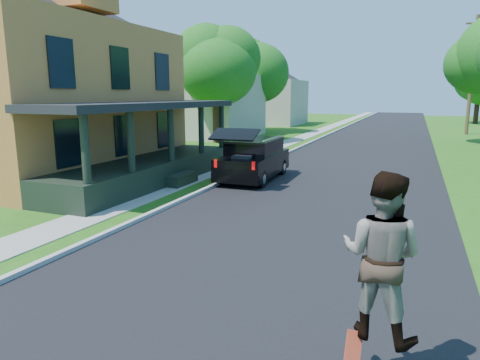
% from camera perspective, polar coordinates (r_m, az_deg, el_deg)
% --- Properties ---
extents(ground, '(140.00, 140.00, 0.00)m').
position_cam_1_polar(ground, '(9.14, 3.07, -10.54)').
color(ground, '#265A12').
rests_on(ground, ground).
extents(street, '(8.00, 120.00, 0.02)m').
position_cam_1_polar(street, '(28.37, 16.50, 3.97)').
color(street, black).
rests_on(street, ground).
extents(curb, '(0.15, 120.00, 0.12)m').
position_cam_1_polar(curb, '(29.04, 8.51, 4.47)').
color(curb, '#A6A6A1').
rests_on(curb, ground).
extents(sidewalk, '(1.30, 120.00, 0.03)m').
position_cam_1_polar(sidewalk, '(29.44, 5.57, 4.64)').
color(sidewalk, '#A0A198').
rests_on(sidewalk, ground).
extents(front_walk, '(6.50, 1.20, 0.03)m').
position_cam_1_polar(front_walk, '(18.93, -18.63, 0.37)').
color(front_walk, '#A0A198').
rests_on(front_walk, ground).
extents(main_house, '(15.56, 15.56, 10.10)m').
position_cam_1_polar(main_house, '(21.00, -26.60, 14.32)').
color(main_house, '#D36C3D').
rests_on(main_house, ground).
extents(neighbor_house_mid, '(12.78, 12.78, 8.30)m').
position_cam_1_polar(neighbor_house_mid, '(35.92, -4.83, 12.55)').
color(neighbor_house_mid, gray).
rests_on(neighbor_house_mid, ground).
extents(neighbor_house_far, '(12.78, 12.78, 8.30)m').
position_cam_1_polar(neighbor_house_far, '(50.71, 3.57, 12.20)').
color(neighbor_house_far, gray).
rests_on(neighbor_house_far, ground).
extents(black_suv, '(1.93, 4.77, 2.20)m').
position_cam_1_polar(black_suv, '(17.32, 1.84, 2.82)').
color(black_suv, black).
rests_on(black_suv, ground).
extents(skateboarder, '(1.14, 0.99, 2.03)m').
position_cam_1_polar(skateboarder, '(5.37, 18.31, -9.57)').
color(skateboarder, black).
rests_on(skateboarder, ground).
extents(tree_left_mid, '(6.17, 5.93, 8.77)m').
position_cam_1_polar(tree_left_mid, '(31.13, -3.28, 15.68)').
color(tree_left_mid, black).
rests_on(tree_left_mid, ground).
extents(tree_left_far, '(7.07, 7.23, 9.14)m').
position_cam_1_polar(tree_left_far, '(40.71, 2.44, 14.85)').
color(tree_left_far, black).
rests_on(tree_left_far, ground).
extents(tree_right_far, '(6.45, 6.64, 7.99)m').
position_cam_1_polar(tree_right_far, '(58.09, 29.32, 11.72)').
color(tree_right_far, black).
rests_on(tree_right_far, ground).
extents(utility_pole_far, '(1.76, 0.70, 9.88)m').
position_cam_1_polar(utility_pole_far, '(42.20, 28.55, 12.30)').
color(utility_pole_far, '#3C301C').
rests_on(utility_pole_far, ground).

